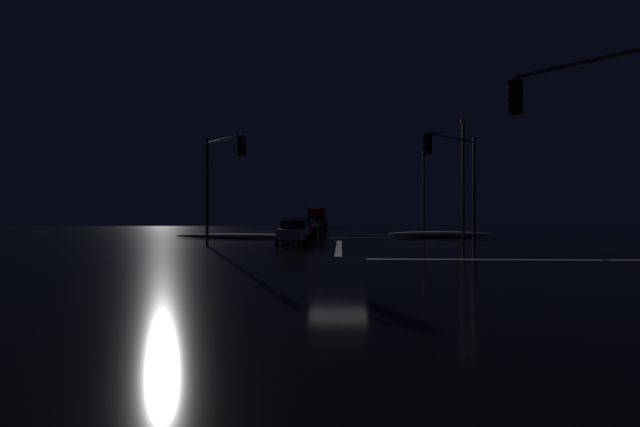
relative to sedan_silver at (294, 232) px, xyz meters
name	(u,v)px	position (x,y,z in m)	size (l,w,h in m)	color
ground	(338,260)	(3.04, -10.70, -0.85)	(120.00, 120.00, 0.10)	black
stop_line_north	(339,247)	(3.04, -2.92, -0.80)	(0.35, 13.28, 0.01)	white
centre_line_ns	(340,238)	(3.04, 8.68, -0.80)	(22.00, 0.15, 0.01)	yellow
crosswalk_bar_east	(521,260)	(10.92, -10.70, -0.80)	(13.28, 0.40, 0.01)	white
snow_bank_left_curb	(236,236)	(-5.54, 6.98, -0.60)	(10.01, 1.50, 0.40)	white
snow_bank_right_curb	(439,234)	(11.62, 9.47, -0.54)	(8.94, 1.50, 0.53)	white
sedan_silver	(294,232)	(0.00, 0.00, 0.00)	(2.02, 4.33, 1.57)	#B7B7BC
sedan_black	(302,229)	(-0.05, 6.69, 0.00)	(2.02, 4.33, 1.57)	black
sedan_gray	(302,227)	(-0.45, 12.04, 0.00)	(2.02, 4.33, 1.57)	slate
sedan_white	(307,225)	(-0.52, 18.73, 0.00)	(2.02, 4.33, 1.57)	silver
sedan_green	(312,224)	(-0.33, 25.29, 0.00)	(2.02, 4.33, 1.57)	#14512D
sedan_blue	(317,223)	(-0.07, 31.10, 0.00)	(2.02, 4.33, 1.57)	navy
box_truck	(318,216)	(-0.36, 38.17, 0.91)	(2.68, 8.28, 3.08)	red
traffic_signal_se	(591,124)	(10.14, -17.80, 3.66)	(2.90, 2.90, 6.53)	#4C4C51
traffic_signal_nw	(221,170)	(-4.00, -3.66, 3.78)	(3.07, 3.07, 6.69)	#4C4C51
traffic_signal_ne	(456,169)	(9.80, -3.94, 3.80)	(3.72, 3.72, 6.63)	#4C4C51
streetlamp_right_far	(424,185)	(11.92, 18.68, 4.34)	(0.44, 0.44, 8.91)	#424247
streetlamp_right_near	(463,171)	(11.92, 2.68, 4.30)	(0.44, 0.44, 8.82)	#424247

